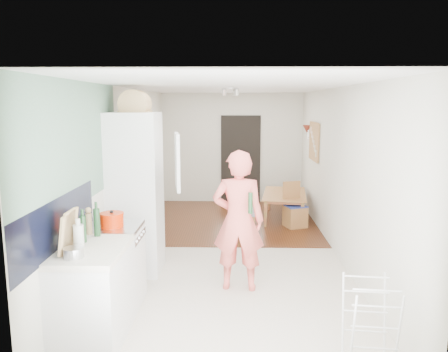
{
  "coord_description": "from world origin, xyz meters",
  "views": [
    {
      "loc": [
        0.05,
        -6.46,
        2.26
      ],
      "look_at": [
        -0.11,
        0.2,
        1.16
      ],
      "focal_mm": 35.0,
      "sensor_mm": 36.0,
      "label": 1
    }
  ],
  "objects_px": {
    "dining_chair": "(295,205)",
    "stool": "(245,225)",
    "dining_table": "(286,208)",
    "person": "(238,208)",
    "drying_rack": "(370,323)"
  },
  "relations": [
    {
      "from": "dining_chair",
      "to": "stool",
      "type": "xyz_separation_m",
      "value": [
        -0.94,
        -0.54,
        -0.23
      ]
    },
    {
      "from": "stool",
      "to": "dining_table",
      "type": "bearing_deg",
      "value": 53.66
    },
    {
      "from": "person",
      "to": "drying_rack",
      "type": "xyz_separation_m",
      "value": [
        1.12,
        -1.58,
        -0.63
      ]
    },
    {
      "from": "dining_table",
      "to": "drying_rack",
      "type": "distance_m",
      "value": 4.9
    },
    {
      "from": "person",
      "to": "dining_table",
      "type": "bearing_deg",
      "value": -102.41
    },
    {
      "from": "dining_table",
      "to": "dining_chair",
      "type": "height_order",
      "value": "dining_chair"
    },
    {
      "from": "dining_table",
      "to": "drying_rack",
      "type": "height_order",
      "value": "drying_rack"
    },
    {
      "from": "dining_chair",
      "to": "stool",
      "type": "distance_m",
      "value": 1.1
    },
    {
      "from": "dining_table",
      "to": "dining_chair",
      "type": "bearing_deg",
      "value": -162.88
    },
    {
      "from": "stool",
      "to": "drying_rack",
      "type": "height_order",
      "value": "drying_rack"
    },
    {
      "from": "dining_table",
      "to": "dining_chair",
      "type": "distance_m",
      "value": 0.63
    },
    {
      "from": "person",
      "to": "dining_table",
      "type": "distance_m",
      "value": 3.55
    },
    {
      "from": "dining_chair",
      "to": "stool",
      "type": "relative_size",
      "value": 2.18
    },
    {
      "from": "dining_chair",
      "to": "drying_rack",
      "type": "distance_m",
      "value": 4.3
    },
    {
      "from": "person",
      "to": "drying_rack",
      "type": "height_order",
      "value": "person"
    }
  ]
}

